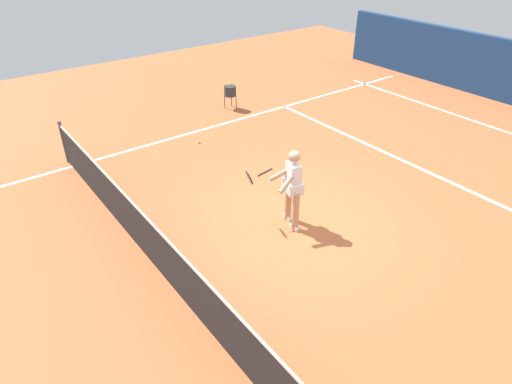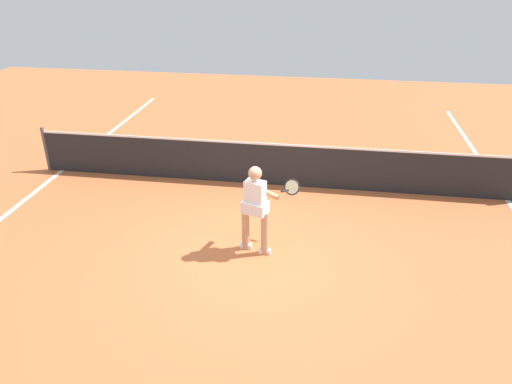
# 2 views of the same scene
# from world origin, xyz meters

# --- Properties ---
(ground_plane) EXTENTS (25.74, 25.74, 0.00)m
(ground_plane) POSITION_xyz_m (0.00, 0.00, 0.00)
(ground_plane) COLOR #C66638
(court_net) EXTENTS (10.45, 0.08, 1.03)m
(court_net) POSITION_xyz_m (0.00, 2.70, 0.48)
(court_net) COLOR #4C4C51
(court_net) RESTS_ON ground
(tennis_player) EXTENTS (0.97, 0.88, 1.55)m
(tennis_player) POSITION_xyz_m (0.09, 0.10, 0.85)
(tennis_player) COLOR tan
(tennis_player) RESTS_ON ground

